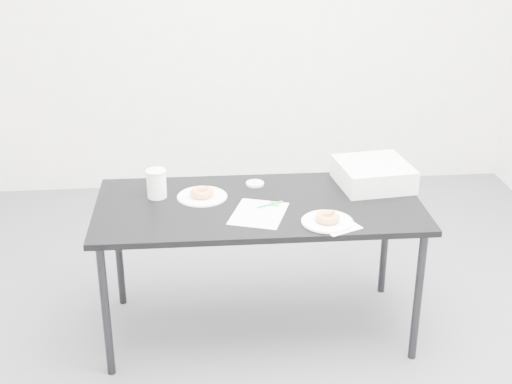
{
  "coord_description": "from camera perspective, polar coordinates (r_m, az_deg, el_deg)",
  "views": [
    {
      "loc": [
        -0.31,
        -2.89,
        2.07
      ],
      "look_at": [
        -0.03,
        0.02,
        0.79
      ],
      "focal_mm": 50.0,
      "sensor_mm": 36.0,
      "label": 1
    }
  ],
  "objects": [
    {
      "name": "floor",
      "position": [
        3.57,
        0.58,
        -11.78
      ],
      "size": [
        4.0,
        4.0,
        0.0
      ],
      "primitive_type": "plane",
      "color": "#47474C",
      "rests_on": "ground"
    },
    {
      "name": "table",
      "position": [
        3.34,
        0.23,
        -1.73
      ],
      "size": [
        1.53,
        0.73,
        0.69
      ],
      "rotation": [
        0.0,
        0.0,
        -0.01
      ],
      "color": "black",
      "rests_on": "floor"
    },
    {
      "name": "scorecard",
      "position": [
        3.21,
        0.22,
        -1.73
      ],
      "size": [
        0.31,
        0.34,
        0.0
      ],
      "primitive_type": "cube",
      "rotation": [
        0.0,
        0.0,
        -0.33
      ],
      "color": "white",
      "rests_on": "table"
    },
    {
      "name": "logo_patch",
      "position": [
        3.3,
        1.47,
        -0.97
      ],
      "size": [
        0.06,
        0.06,
        0.0
      ],
      "primitive_type": "cube",
      "rotation": [
        0.0,
        0.0,
        -0.33
      ],
      "color": "green",
      "rests_on": "scorecard"
    },
    {
      "name": "pen",
      "position": [
        3.29,
        1.14,
        -1.01
      ],
      "size": [
        0.12,
        0.06,
        0.01
      ],
      "primitive_type": "cylinder",
      "rotation": [
        0.0,
        1.57,
        0.42
      ],
      "color": "#0D9580",
      "rests_on": "scorecard"
    },
    {
      "name": "napkin",
      "position": [
        3.12,
        6.54,
        -2.66
      ],
      "size": [
        0.21,
        0.21,
        0.0
      ],
      "primitive_type": "cube",
      "rotation": [
        0.0,
        0.0,
        0.43
      ],
      "color": "white",
      "rests_on": "table"
    },
    {
      "name": "plate_near",
      "position": [
        3.14,
        5.72,
        -2.38
      ],
      "size": [
        0.23,
        0.23,
        0.01
      ],
      "primitive_type": "cylinder",
      "color": "white",
      "rests_on": "napkin"
    },
    {
      "name": "donut_near",
      "position": [
        3.13,
        5.74,
        -2.04
      ],
      "size": [
        0.13,
        0.13,
        0.04
      ],
      "primitive_type": "torus",
      "rotation": [
        0.0,
        0.0,
        0.29
      ],
      "color": "#E58C48",
      "rests_on": "plate_near"
    },
    {
      "name": "plate_far",
      "position": [
        3.39,
        -4.33,
        -0.37
      ],
      "size": [
        0.24,
        0.24,
        0.01
      ],
      "primitive_type": "cylinder",
      "color": "white",
      "rests_on": "table"
    },
    {
      "name": "donut_far",
      "position": [
        3.38,
        -4.34,
        -0.04
      ],
      "size": [
        0.13,
        0.13,
        0.04
      ],
      "primitive_type": "torus",
      "rotation": [
        0.0,
        0.0,
        0.15
      ],
      "color": "#E58C48",
      "rests_on": "plate_far"
    },
    {
      "name": "coffee_cup",
      "position": [
        3.39,
        -7.96,
        0.67
      ],
      "size": [
        0.09,
        0.09,
        0.14
      ],
      "primitive_type": "cylinder",
      "color": "white",
      "rests_on": "table"
    },
    {
      "name": "cup_lid",
      "position": [
        3.52,
        -0.09,
        0.68
      ],
      "size": [
        0.09,
        0.09,
        0.01
      ],
      "primitive_type": "cylinder",
      "color": "white",
      "rests_on": "table"
    },
    {
      "name": "bakery_box",
      "position": [
        3.55,
        9.36,
        1.43
      ],
      "size": [
        0.37,
        0.37,
        0.11
      ],
      "primitive_type": "cube",
      "rotation": [
        0.0,
        0.0,
        0.12
      ],
      "color": "silver",
      "rests_on": "table"
    }
  ]
}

